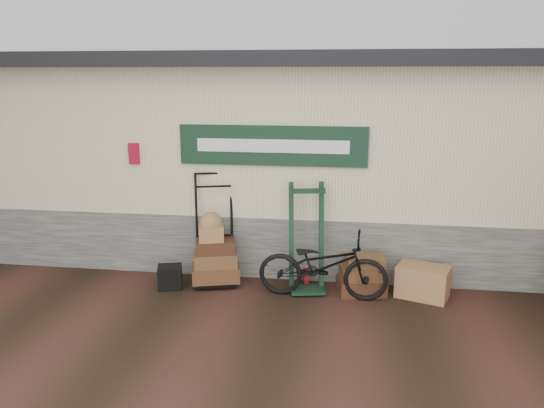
# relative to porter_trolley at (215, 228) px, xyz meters

# --- Properties ---
(ground) EXTENTS (80.00, 80.00, 0.00)m
(ground) POSITION_rel_porter_trolley_xyz_m (1.10, -0.80, -0.79)
(ground) COLOR black
(ground) RESTS_ON ground
(station_building) EXTENTS (14.40, 4.10, 3.20)m
(station_building) POSITION_rel_porter_trolley_xyz_m (1.10, 1.93, 0.82)
(station_building) COLOR #4C4C47
(station_building) RESTS_ON ground
(porter_trolley) EXTENTS (0.92, 0.79, 1.59)m
(porter_trolley) POSITION_rel_porter_trolley_xyz_m (0.00, 0.00, 0.00)
(porter_trolley) COLOR black
(porter_trolley) RESTS_ON ground
(green_barrow) EXTENTS (0.62, 0.55, 1.49)m
(green_barrow) POSITION_rel_porter_trolley_xyz_m (1.32, -0.13, -0.05)
(green_barrow) COLOR black
(green_barrow) RESTS_ON ground
(suitcase_stack) EXTENTS (0.69, 0.51, 0.55)m
(suitcase_stack) POSITION_rel_porter_trolley_xyz_m (2.08, -0.18, -0.52)
(suitcase_stack) COLOR #362111
(suitcase_stack) RESTS_ON ground
(wicker_hamper) EXTENTS (0.76, 0.63, 0.43)m
(wicker_hamper) POSITION_rel_porter_trolley_xyz_m (2.88, -0.17, -0.58)
(wicker_hamper) COLOR olive
(wicker_hamper) RESTS_ON ground
(black_trunk) EXTENTS (0.39, 0.35, 0.32)m
(black_trunk) POSITION_rel_porter_trolley_xyz_m (-0.56, -0.37, -0.63)
(black_trunk) COLOR black
(black_trunk) RESTS_ON ground
(bicycle) EXTENTS (0.66, 1.74, 1.00)m
(bicycle) POSITION_rel_porter_trolley_xyz_m (1.56, -0.37, -0.29)
(bicycle) COLOR black
(bicycle) RESTS_ON ground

